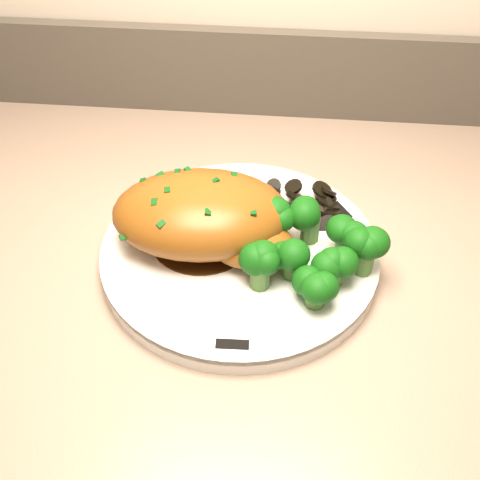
# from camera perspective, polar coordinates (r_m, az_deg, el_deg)

# --- Properties ---
(counter) EXTENTS (1.91, 0.64, 0.95)m
(counter) POSITION_cam_1_polar(r_m,az_deg,el_deg) (0.99, 14.67, -20.43)
(counter) COLOR brown
(counter) RESTS_ON ground
(plate) EXTENTS (0.32, 0.32, 0.02)m
(plate) POSITION_cam_1_polar(r_m,az_deg,el_deg) (0.64, 0.00, -1.29)
(plate) COLOR white
(plate) RESTS_ON counter
(rim_accent_0) EXTENTS (0.03, 0.03, 0.00)m
(rim_accent_0) POSITION_cam_1_polar(r_m,az_deg,el_deg) (0.68, 9.56, 2.76)
(rim_accent_0) COLOR black
(rim_accent_0) RESTS_ON plate
(rim_accent_1) EXTENTS (0.02, 0.03, 0.00)m
(rim_accent_1) POSITION_cam_1_polar(r_m,az_deg,el_deg) (0.69, -8.87, 3.41)
(rim_accent_1) COLOR black
(rim_accent_1) RESTS_ON plate
(rim_accent_2) EXTENTS (0.03, 0.01, 0.00)m
(rim_accent_2) POSITION_cam_1_polar(r_m,az_deg,el_deg) (0.55, -0.73, -9.89)
(rim_accent_2) COLOR black
(rim_accent_2) RESTS_ON plate
(gravy_pool) EXTENTS (0.11, 0.11, 0.00)m
(gravy_pool) POSITION_cam_1_polar(r_m,az_deg,el_deg) (0.64, -3.59, 0.15)
(gravy_pool) COLOR black
(gravy_pool) RESTS_ON plate
(chicken_breast) EXTENTS (0.20, 0.14, 0.07)m
(chicken_breast) POSITION_cam_1_polar(r_m,az_deg,el_deg) (0.61, -3.17, 2.20)
(chicken_breast) COLOR #945419
(chicken_breast) RESTS_ON plate
(mushroom_pile) EXTENTS (0.10, 0.07, 0.03)m
(mushroom_pile) POSITION_cam_1_polar(r_m,az_deg,el_deg) (0.67, 4.63, 2.95)
(mushroom_pile) COLOR black
(mushroom_pile) RESTS_ON plate
(broccoli_florets) EXTENTS (0.13, 0.12, 0.05)m
(broccoli_florets) POSITION_cam_1_polar(r_m,az_deg,el_deg) (0.59, 6.91, -1.01)
(broccoli_florets) COLOR #467330
(broccoli_florets) RESTS_ON plate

